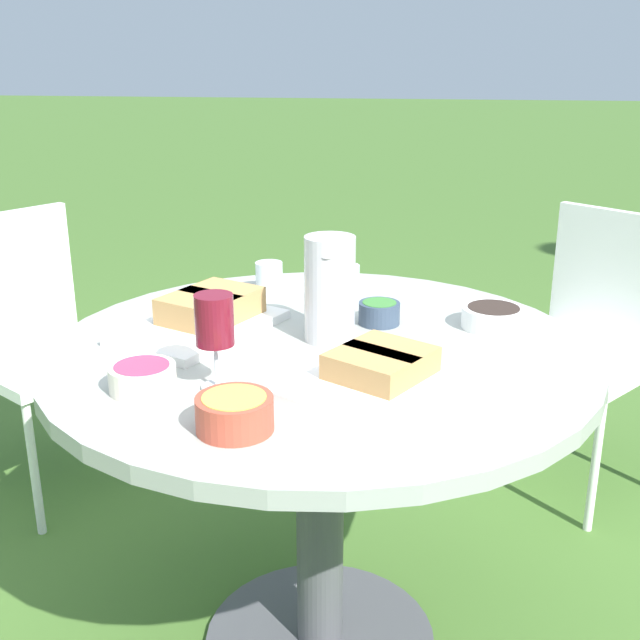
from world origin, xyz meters
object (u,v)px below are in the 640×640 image
Objects in this scene: dining_table at (320,405)px; chair_far_back at (593,329)px; wine_glass at (214,323)px; chair_near_left at (33,331)px; water_pitcher at (330,289)px.

chair_far_back reaches higher than dining_table.
chair_near_left is at bearing -136.90° from wine_glass.
water_pitcher reaches higher than dining_table.
water_pitcher is at bearing -40.85° from chair_far_back.
chair_far_back is 1.19m from water_pitcher.
chair_near_left reaches higher than dining_table.
chair_far_back is (-0.25, 1.76, 0.00)m from chair_near_left.
water_pitcher is (0.61, 1.02, 0.36)m from chair_near_left.
chair_near_left is 3.86× the size of water_pitcher.
chair_near_left is 4.82× the size of wine_glass.
chair_far_back is 3.86× the size of water_pitcher.
dining_table is 1.32× the size of chair_near_left.
dining_table is 6.36× the size of wine_glass.
wine_glass is (1.15, -0.92, 0.38)m from chair_far_back.
water_pitcher is at bearing 59.10° from chair_near_left.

